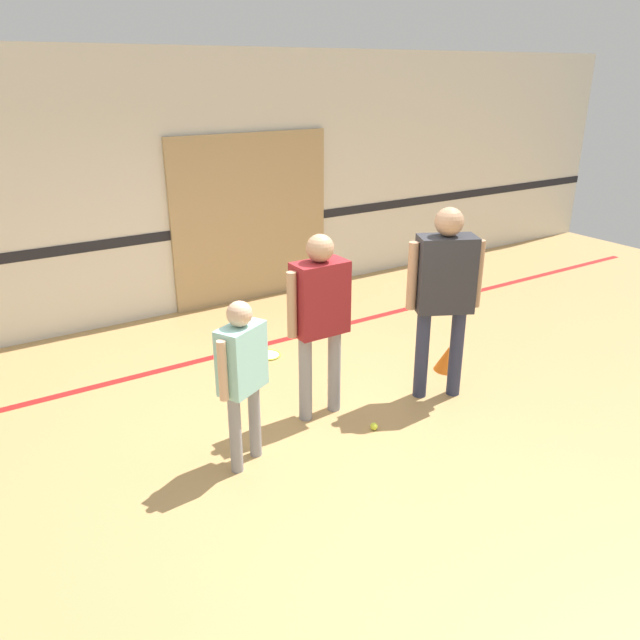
# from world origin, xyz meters

# --- Properties ---
(ground_plane) EXTENTS (16.00, 16.00, 0.00)m
(ground_plane) POSITION_xyz_m (0.00, 0.00, 0.00)
(ground_plane) COLOR tan
(wall_back) EXTENTS (16.00, 0.07, 3.20)m
(wall_back) POSITION_xyz_m (0.00, 3.38, 1.60)
(wall_back) COLOR silver
(wall_back) RESTS_ON ground_plane
(wall_panel) EXTENTS (2.24, 0.05, 2.20)m
(wall_panel) POSITION_xyz_m (1.13, 3.32, 1.10)
(wall_panel) COLOR tan
(wall_panel) RESTS_ON ground_plane
(floor_stripe) EXTENTS (14.40, 0.10, 0.01)m
(floor_stripe) POSITION_xyz_m (0.00, 1.82, 0.00)
(floor_stripe) COLOR red
(floor_stripe) RESTS_ON ground_plane
(person_instructor) EXTENTS (0.64, 0.26, 1.68)m
(person_instructor) POSITION_xyz_m (0.18, 0.17, 1.04)
(person_instructor) COLOR gray
(person_instructor) RESTS_ON ground_plane
(person_student_left) EXTENTS (0.47, 0.36, 1.38)m
(person_student_left) POSITION_xyz_m (-0.73, -0.15, 0.85)
(person_student_left) COLOR gray
(person_student_left) RESTS_ON ground_plane
(person_student_right) EXTENTS (0.63, 0.48, 1.83)m
(person_student_right) POSITION_xyz_m (1.32, -0.13, 1.13)
(person_student_right) COLOR #2D334C
(person_student_right) RESTS_ON ground_plane
(racket_spare_on_floor) EXTENTS (0.50, 0.33, 0.03)m
(racket_spare_on_floor) POSITION_xyz_m (0.35, 1.53, 0.01)
(racket_spare_on_floor) COLOR #C6D838
(racket_spare_on_floor) RESTS_ON ground_plane
(racket_second_spare) EXTENTS (0.51, 0.33, 0.03)m
(racket_second_spare) POSITION_xyz_m (0.14, 1.53, 0.01)
(racket_second_spare) COLOR #C6D838
(racket_second_spare) RESTS_ON ground_plane
(tennis_ball_near_instructor) EXTENTS (0.07, 0.07, 0.07)m
(tennis_ball_near_instructor) POSITION_xyz_m (0.43, -0.31, 0.03)
(tennis_ball_near_instructor) COLOR #CCE038
(tennis_ball_near_instructor) RESTS_ON ground_plane
(tennis_ball_by_spare_racket) EXTENTS (0.07, 0.07, 0.07)m
(tennis_ball_by_spare_racket) POSITION_xyz_m (0.26, 1.82, 0.03)
(tennis_ball_by_spare_racket) COLOR #CCE038
(tennis_ball_by_spare_racket) RESTS_ON ground_plane
(training_cone) EXTENTS (0.29, 0.29, 0.26)m
(training_cone) POSITION_xyz_m (1.79, 0.21, 0.13)
(training_cone) COLOR orange
(training_cone) RESTS_ON ground_plane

